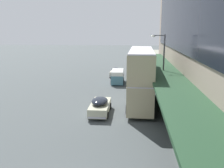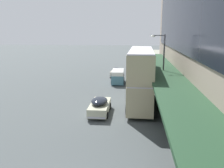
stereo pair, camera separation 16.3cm
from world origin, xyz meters
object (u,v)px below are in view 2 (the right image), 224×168
at_px(sedan_oncoming_rear, 116,72).
at_px(sedan_second_mid, 100,106).
at_px(fire_hydrant, 169,107).
at_px(street_lamp, 162,63).
at_px(transit_bus_kerbside_front, 141,76).
at_px(pedestrian_at_kerb, 196,124).
at_px(vw_van, 118,76).

bearing_deg(sedan_oncoming_rear, sedan_second_mid, -90.18).
xyz_separation_m(sedan_second_mid, fire_hydrant, (6.66, 1.16, -0.30)).
xyz_separation_m(sedan_oncoming_rear, fire_hydrant, (6.60, -18.46, -0.27)).
xyz_separation_m(street_lamp, fire_hydrant, (0.53, -3.15, -3.84)).
distance_m(sedan_second_mid, street_lamp, 8.29).
relative_size(transit_bus_kerbside_front, pedestrian_at_kerb, 5.73).
relative_size(sedan_oncoming_rear, pedestrian_at_kerb, 2.42).
bearing_deg(fire_hydrant, vw_van, 114.51).
bearing_deg(vw_van, sedan_oncoming_rear, 96.90).
bearing_deg(transit_bus_kerbside_front, street_lamp, 25.18).
bearing_deg(pedestrian_at_kerb, sedan_oncoming_rear, 107.27).
distance_m(transit_bus_kerbside_front, street_lamp, 2.73).
relative_size(pedestrian_at_kerb, street_lamp, 0.26).
bearing_deg(pedestrian_at_kerb, vw_van, 110.02).
relative_size(sedan_second_mid, pedestrian_at_kerb, 2.51).
relative_size(sedan_second_mid, street_lamp, 0.65).
xyz_separation_m(vw_van, fire_hydrant, (5.94, -13.03, -0.60)).
bearing_deg(transit_bus_kerbside_front, vw_van, 106.17).
distance_m(sedan_second_mid, vw_van, 14.22).
bearing_deg(vw_van, pedestrian_at_kerb, -69.98).
bearing_deg(sedan_second_mid, sedan_oncoming_rear, 89.82).
distance_m(transit_bus_kerbside_front, sedan_second_mid, 5.60).
relative_size(pedestrian_at_kerb, fire_hydrant, 2.65).
bearing_deg(fire_hydrant, street_lamp, 99.54).
relative_size(transit_bus_kerbside_front, sedan_second_mid, 2.28).
bearing_deg(fire_hydrant, sedan_second_mid, -170.09).
distance_m(transit_bus_kerbside_front, vw_van, 11.57).
bearing_deg(sedan_second_mid, street_lamp, 35.13).
bearing_deg(sedan_second_mid, fire_hydrant, 9.91).
bearing_deg(sedan_oncoming_rear, transit_bus_kerbside_front, -76.83).
height_order(street_lamp, fire_hydrant, street_lamp).
height_order(sedan_oncoming_rear, street_lamp, street_lamp).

